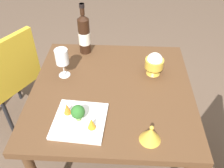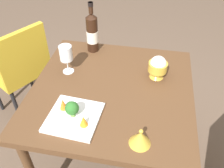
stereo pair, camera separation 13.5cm
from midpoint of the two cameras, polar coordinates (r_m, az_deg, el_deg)
ground_plane at (r=1.93m, az=2.09°, el=-17.38°), size 8.00×8.00×0.00m
dining_table at (r=1.43m, az=2.71°, el=-3.57°), size 0.90×0.90×0.73m
chair_by_wall at (r=1.97m, az=-18.66°, el=3.90°), size 0.55×0.55×0.85m
wine_bottle at (r=1.61m, az=-2.26°, el=11.94°), size 0.08×0.08×0.34m
wine_glass at (r=1.42m, az=-8.15°, el=6.95°), size 0.08×0.08×0.18m
rice_bowl at (r=1.44m, az=13.40°, el=3.87°), size 0.11×0.11×0.14m
rice_bowl_lid at (r=1.10m, az=10.26°, el=-12.56°), size 0.10×0.10×0.09m
serving_plate at (r=1.21m, az=-5.80°, el=-7.91°), size 0.27×0.27×0.02m
broccoli_floret at (r=1.17m, az=-6.16°, el=-5.92°), size 0.07×0.07×0.09m
carrot_garnish_left at (r=1.22m, az=-8.39°, el=-4.83°), size 0.04×0.04×0.06m
carrot_garnish_right at (r=1.14m, az=-3.33°, el=-8.83°), size 0.04×0.04×0.06m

